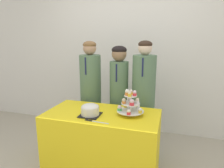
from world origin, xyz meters
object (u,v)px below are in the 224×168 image
cake_knife (93,121)px  student_1 (119,102)px  round_cake (90,110)px  student_0 (91,100)px  student_2 (143,104)px  cupcake_stand (130,103)px

cake_knife → student_1: size_ratio=0.17×
round_cake → student_0: student_0 is taller
round_cake → student_0: bearing=112.4°
student_0 → student_1: (0.40, -0.00, 0.00)m
round_cake → student_2: 0.79m
cake_knife → student_0: student_0 is taller
round_cake → student_2: size_ratio=0.14×
round_cake → student_1: size_ratio=0.14×
student_0 → student_2: size_ratio=0.99×
cake_knife → student_1: student_1 is taller
student_1 → cake_knife: bearing=-94.2°
cupcake_stand → student_0: (-0.65, 0.48, -0.16)m
round_cake → cake_knife: bearing=-58.6°
student_0 → student_2: bearing=0.0°
cake_knife → cupcake_stand: size_ratio=0.89×
cake_knife → student_0: (-0.34, 0.77, -0.04)m
student_2 → student_0: bearing=-180.0°
student_2 → round_cake: bearing=-126.1°
student_0 → student_1: student_0 is taller
cake_knife → student_1: (0.06, 0.77, -0.04)m
round_cake → student_1: student_1 is taller
cake_knife → student_0: 0.84m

